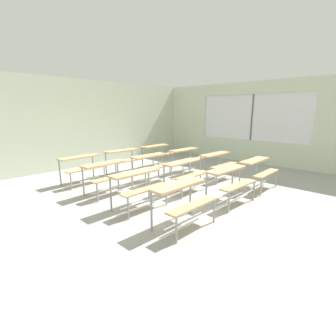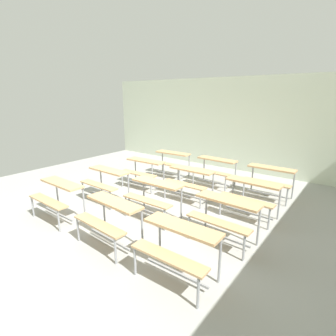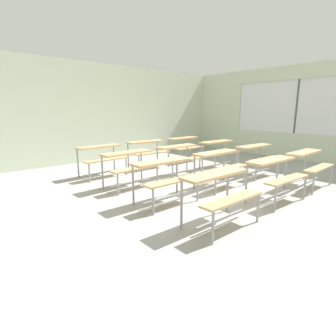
{
  "view_description": "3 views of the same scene",
  "coord_description": "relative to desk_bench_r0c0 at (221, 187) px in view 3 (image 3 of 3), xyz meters",
  "views": [
    {
      "loc": [
        -4.01,
        -3.68,
        1.95
      ],
      "look_at": [
        0.53,
        0.63,
        0.49
      ],
      "focal_mm": 26.27,
      "sensor_mm": 36.0,
      "label": 1
    },
    {
      "loc": [
        3.71,
        -3.67,
        2.41
      ],
      "look_at": [
        -0.01,
        1.19,
        0.71
      ],
      "focal_mm": 27.8,
      "sensor_mm": 36.0,
      "label": 2
    },
    {
      "loc": [
        -3.8,
        -3.3,
        1.6
      ],
      "look_at": [
        -0.16,
        0.88,
        0.36
      ],
      "focal_mm": 28.0,
      "sensor_mm": 36.0,
      "label": 3
    }
  ],
  "objects": [
    {
      "name": "desk_bench_r1c2",
      "position": [
        3.03,
        1.21,
        0.0
      ],
      "size": [
        1.12,
        0.63,
        0.74
      ],
      "rotation": [
        0.0,
        0.0,
        -0.04
      ],
      "color": "tan",
      "rests_on": "ground"
    },
    {
      "name": "desk_bench_r2c1",
      "position": [
        1.53,
        2.43,
        0.0
      ],
      "size": [
        1.1,
        0.59,
        0.74
      ],
      "rotation": [
        0.0,
        0.0,
        -0.0
      ],
      "color": "tan",
      "rests_on": "ground"
    },
    {
      "name": "desk_bench_r2c2",
      "position": [
        3.03,
        2.41,
        0.0
      ],
      "size": [
        1.12,
        0.63,
        0.74
      ],
      "rotation": [
        0.0,
        0.0,
        -0.03
      ],
      "color": "tan",
      "rests_on": "ground"
    },
    {
      "name": "desk_bench_r0c2",
      "position": [
        2.94,
        -0.02,
        0.0
      ],
      "size": [
        1.11,
        0.61,
        0.74
      ],
      "rotation": [
        0.0,
        0.0,
        0.01
      ],
      "color": "tan",
      "rests_on": "ground"
    },
    {
      "name": "wall_back",
      "position": [
        0.98,
        5.66,
        0.94
      ],
      "size": [
        10.0,
        0.12,
        3.0
      ],
      "primitive_type": "cube",
      "color": "beige",
      "rests_on": "ground"
    },
    {
      "name": "desk_bench_r1c0",
      "position": [
        0.02,
        1.19,
        0.0
      ],
      "size": [
        1.1,
        0.6,
        0.74
      ],
      "rotation": [
        0.0,
        0.0,
        -0.01
      ],
      "color": "tan",
      "rests_on": "ground"
    },
    {
      "name": "desk_bench_r2c0",
      "position": [
        0.08,
        2.41,
        0.0
      ],
      "size": [
        1.13,
        0.65,
        0.74
      ],
      "rotation": [
        0.0,
        0.0,
        0.05
      ],
      "color": "tan",
      "rests_on": "ground"
    },
    {
      "name": "desk_bench_r0c1",
      "position": [
        1.56,
        -0.0,
        0.0
      ],
      "size": [
        1.13,
        0.64,
        0.74
      ],
      "rotation": [
        0.0,
        0.0,
        -0.05
      ],
      "color": "tan",
      "rests_on": "ground"
    },
    {
      "name": "desk_bench_r0c0",
      "position": [
        0.0,
        0.0,
        0.0
      ],
      "size": [
        1.11,
        0.6,
        0.74
      ],
      "rotation": [
        0.0,
        0.0,
        -0.01
      ],
      "color": "tan",
      "rests_on": "ground"
    },
    {
      "name": "wall_right",
      "position": [
        5.98,
        1.03,
        0.88
      ],
      "size": [
        0.12,
        9.0,
        3.0
      ],
      "color": "beige",
      "rests_on": "ground"
    },
    {
      "name": "desk_bench_r3c2",
      "position": [
        3.0,
        3.72,
        0.0
      ],
      "size": [
        1.1,
        0.59,
        0.74
      ],
      "rotation": [
        0.0,
        0.0,
        0.0
      ],
      "color": "tan",
      "rests_on": "ground"
    },
    {
      "name": "ground",
      "position": [
        0.98,
        1.16,
        -0.59
      ],
      "size": [
        10.0,
        9.0,
        0.05
      ],
      "primitive_type": "cube",
      "color": "#9E9E99"
    },
    {
      "name": "desk_bench_r3c1",
      "position": [
        1.53,
        3.72,
        0.0
      ],
      "size": [
        1.12,
        0.64,
        0.74
      ],
      "rotation": [
        0.0,
        0.0,
        -0.04
      ],
      "color": "tan",
      "rests_on": "ground"
    },
    {
      "name": "desk_bench_r3c0",
      "position": [
        0.08,
        3.65,
        0.0
      ],
      "size": [
        1.13,
        0.65,
        0.74
      ],
      "rotation": [
        0.0,
        0.0,
        0.05
      ],
      "color": "tan",
      "rests_on": "ground"
    },
    {
      "name": "desk_bench_r1c1",
      "position": [
        1.5,
        1.19,
        0.0
      ],
      "size": [
        1.11,
        0.61,
        0.74
      ],
      "rotation": [
        0.0,
        0.0,
        0.01
      ],
      "color": "tan",
      "rests_on": "ground"
    }
  ]
}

